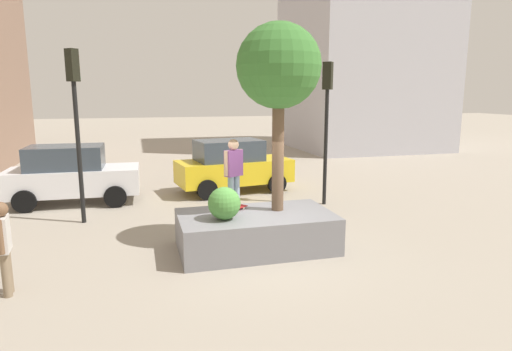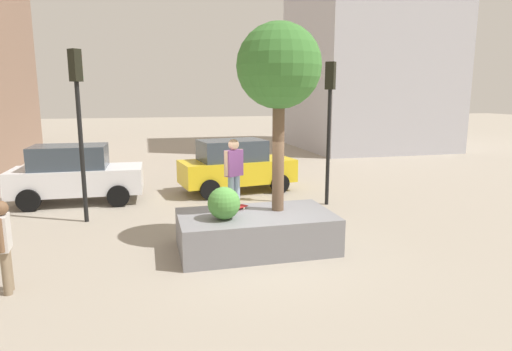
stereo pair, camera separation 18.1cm
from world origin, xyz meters
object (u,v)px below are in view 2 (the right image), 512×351
at_px(planter_ledge, 256,231).
at_px(traffic_light_corner, 330,109).
at_px(skateboarder, 234,169).
at_px(plaza_tree, 279,68).
at_px(taxi_cab, 236,165).
at_px(traffic_light_median, 79,107).
at_px(skateboard, 234,209).
at_px(police_car, 76,174).
at_px(pedestrian_crossing, 4,240).

xyz_separation_m(planter_ledge, traffic_light_corner, (3.30, 3.50, 2.68)).
height_order(planter_ledge, skateboarder, skateboarder).
bearing_deg(plaza_tree, skateboarder, 171.10).
height_order(skateboarder, traffic_light_corner, traffic_light_corner).
height_order(taxi_cab, traffic_light_median, traffic_light_median).
relative_size(skateboard, police_car, 0.18).
height_order(skateboard, police_car, police_car).
height_order(plaza_tree, pedestrian_crossing, plaza_tree).
relative_size(planter_ledge, pedestrian_crossing, 2.06).
height_order(planter_ledge, traffic_light_median, traffic_light_median).
height_order(traffic_light_corner, traffic_light_median, traffic_light_median).
distance_m(traffic_light_median, pedestrian_crossing, 5.04).
bearing_deg(planter_ledge, skateboard, 141.24).
relative_size(planter_ledge, traffic_light_median, 0.75).
distance_m(skateboarder, traffic_light_corner, 5.04).
distance_m(police_car, taxi_cab, 5.49).
xyz_separation_m(skateboarder, traffic_light_corner, (3.74, 3.15, 1.24)).
relative_size(taxi_cab, traffic_light_corner, 0.96).
bearing_deg(traffic_light_median, skateboard, -39.18).
xyz_separation_m(traffic_light_corner, pedestrian_crossing, (-8.25, -4.59, -2.11)).
bearing_deg(police_car, planter_ledge, -50.83).
bearing_deg(traffic_light_median, police_car, 103.39).
distance_m(planter_ledge, plaza_tree, 3.77).
height_order(police_car, traffic_light_corner, traffic_light_corner).
distance_m(skateboard, traffic_light_corner, 5.36).
height_order(planter_ledge, taxi_cab, taxi_cab).
height_order(skateboarder, taxi_cab, skateboarder).
xyz_separation_m(plaza_tree, skateboarder, (-1.03, 0.16, -2.28)).
distance_m(traffic_light_corner, traffic_light_median, 7.43).
bearing_deg(skateboard, police_car, 128.19).
distance_m(traffic_light_corner, pedestrian_crossing, 9.68).
bearing_deg(taxi_cab, pedestrian_crossing, -128.52).
distance_m(skateboarder, traffic_light_median, 4.94).
bearing_deg(skateboard, plaza_tree, -8.90).
bearing_deg(skateboard, traffic_light_median, 140.82).
relative_size(planter_ledge, skateboard, 4.69).
relative_size(plaza_tree, police_car, 1.03).
distance_m(skateboard, taxi_cab, 5.89).
bearing_deg(taxi_cab, police_car, -176.35).
xyz_separation_m(skateboard, traffic_light_median, (-3.68, 3.00, 2.32)).
distance_m(skateboard, skateboarder, 0.96).
height_order(traffic_light_median, pedestrian_crossing, traffic_light_median).
distance_m(planter_ledge, skateboard, 0.75).
bearing_deg(pedestrian_crossing, traffic_light_median, 79.47).
height_order(planter_ledge, pedestrian_crossing, pedestrian_crossing).
relative_size(plaza_tree, skateboard, 5.69).
height_order(skateboard, pedestrian_crossing, pedestrian_crossing).
relative_size(planter_ledge, traffic_light_corner, 0.78).
xyz_separation_m(skateboard, traffic_light_corner, (3.74, 3.15, 2.20)).
bearing_deg(planter_ledge, traffic_light_median, 140.86).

